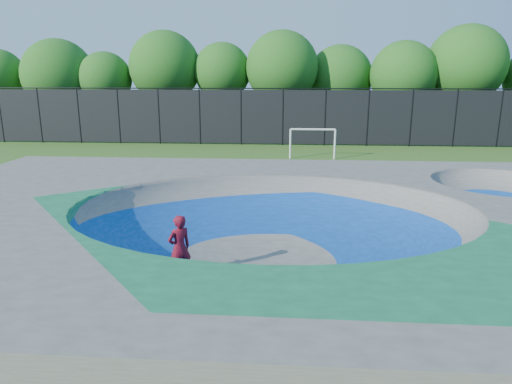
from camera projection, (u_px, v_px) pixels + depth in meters
ground at (272, 257)px, 12.75m from camera, size 120.00×120.00×0.00m
skate_deck at (272, 232)px, 12.57m from camera, size 22.00×14.00×1.50m
skater at (179, 248)px, 11.13m from camera, size 0.72×0.71×1.68m
skateboard at (181, 279)px, 11.34m from camera, size 0.76×0.64×0.05m
soccer_goal at (313, 138)px, 27.35m from camera, size 2.78×0.12×1.84m
fence at (283, 116)px, 32.51m from camera, size 48.09×0.09×4.04m
treeline at (276, 73)px, 36.14m from camera, size 51.17×7.64×8.64m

